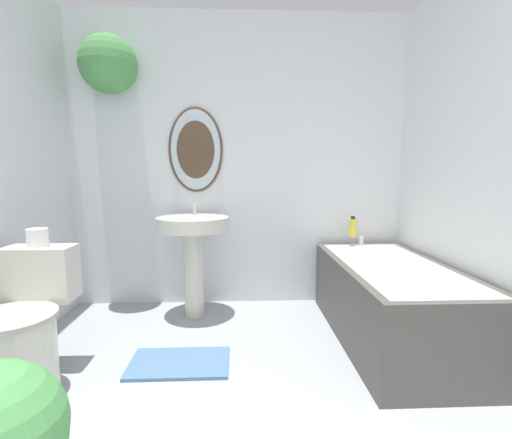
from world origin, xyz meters
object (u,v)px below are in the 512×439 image
Objects in this scene: bathtub at (391,300)px; shampoo_bottle at (352,227)px; toilet at (20,334)px; pedestal_sink at (193,240)px; toilet_paper_roll at (37,238)px.

bathtub is 8.73× the size of shampoo_bottle.
toilet is 0.81× the size of pedestal_sink.
bathtub is 13.39× the size of toilet_paper_roll.
pedestal_sink is at bearing 44.56° from toilet_paper_roll.
toilet_paper_roll is at bearing -135.44° from pedestal_sink.
bathtub is 2.19m from toilet_paper_roll.
toilet_paper_roll is (-2.12, -0.27, 0.49)m from bathtub.
toilet is 2.36m from shampoo_bottle.
toilet_paper_roll is (0.00, 0.22, 0.46)m from toilet.
toilet_paper_roll reaches higher than toilet.
toilet is 6.44× the size of toilet_paper_roll.
shampoo_bottle is (-0.08, 0.64, 0.40)m from bathtub.
toilet is 4.20× the size of shampoo_bottle.
pedestal_sink is 1.48m from bathtub.
shampoo_bottle is 1.53× the size of toilet_paper_roll.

